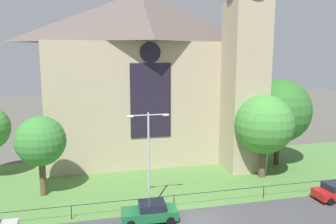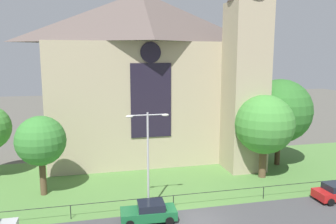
{
  "view_description": "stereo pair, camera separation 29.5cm",
  "coord_description": "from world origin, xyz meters",
  "px_view_note": "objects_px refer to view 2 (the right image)",
  "views": [
    {
      "loc": [
        -8.1,
        -22.94,
        12.45
      ],
      "look_at": [
        -0.55,
        8.0,
        7.16
      ],
      "focal_mm": 36.18,
      "sensor_mm": 36.0,
      "label": 1
    },
    {
      "loc": [
        -7.81,
        -23.01,
        12.45
      ],
      "look_at": [
        -0.55,
        8.0,
        7.16
      ],
      "focal_mm": 36.18,
      "sensor_mm": 36.0,
      "label": 2
    }
  ],
  "objects_px": {
    "tree_left_near": "(41,141)",
    "tree_right_near": "(264,125)",
    "tree_right_far": "(280,111)",
    "parked_car_green": "(149,212)",
    "church_building": "(149,74)",
    "streetlamp_near": "(148,149)"
  },
  "relations": [
    {
      "from": "church_building",
      "to": "parked_car_green",
      "type": "xyz_separation_m",
      "value": [
        -3.12,
        -17.16,
        -9.53
      ]
    },
    {
      "from": "tree_right_near",
      "to": "tree_left_near",
      "type": "bearing_deg",
      "value": 178.95
    },
    {
      "from": "church_building",
      "to": "parked_car_green",
      "type": "distance_m",
      "value": 19.87
    },
    {
      "from": "tree_left_near",
      "to": "parked_car_green",
      "type": "distance_m",
      "value": 11.85
    },
    {
      "from": "tree_right_far",
      "to": "streetlamp_near",
      "type": "relative_size",
      "value": 1.22
    },
    {
      "from": "tree_right_near",
      "to": "parked_car_green",
      "type": "bearing_deg",
      "value": -152.75
    },
    {
      "from": "church_building",
      "to": "streetlamp_near",
      "type": "bearing_deg",
      "value": -100.52
    },
    {
      "from": "tree_left_near",
      "to": "streetlamp_near",
      "type": "bearing_deg",
      "value": -32.46
    },
    {
      "from": "tree_right_far",
      "to": "parked_car_green",
      "type": "relative_size",
      "value": 2.31
    },
    {
      "from": "church_building",
      "to": "tree_left_near",
      "type": "relative_size",
      "value": 3.59
    },
    {
      "from": "tree_right_near",
      "to": "streetlamp_near",
      "type": "height_order",
      "value": "tree_right_near"
    },
    {
      "from": "tree_left_near",
      "to": "tree_right_near",
      "type": "relative_size",
      "value": 0.84
    },
    {
      "from": "streetlamp_near",
      "to": "parked_car_green",
      "type": "height_order",
      "value": "streetlamp_near"
    },
    {
      "from": "tree_right_far",
      "to": "tree_right_near",
      "type": "xyz_separation_m",
      "value": [
        -3.72,
        -3.36,
        -0.73
      ]
    },
    {
      "from": "church_building",
      "to": "tree_left_near",
      "type": "height_order",
      "value": "church_building"
    },
    {
      "from": "parked_car_green",
      "to": "tree_right_far",
      "type": "bearing_deg",
      "value": -146.25
    },
    {
      "from": "church_building",
      "to": "tree_right_near",
      "type": "xyz_separation_m",
      "value": [
        10.01,
        -10.4,
        -4.72
      ]
    },
    {
      "from": "tree_left_near",
      "to": "tree_right_near",
      "type": "bearing_deg",
      "value": -1.05
    },
    {
      "from": "tree_left_near",
      "to": "tree_right_far",
      "type": "height_order",
      "value": "tree_right_far"
    },
    {
      "from": "tree_right_far",
      "to": "parked_car_green",
      "type": "height_order",
      "value": "tree_right_far"
    },
    {
      "from": "streetlamp_near",
      "to": "parked_car_green",
      "type": "relative_size",
      "value": 1.9
    },
    {
      "from": "church_building",
      "to": "streetlamp_near",
      "type": "xyz_separation_m",
      "value": [
        -2.88,
        -15.52,
        -5.09
      ]
    }
  ]
}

